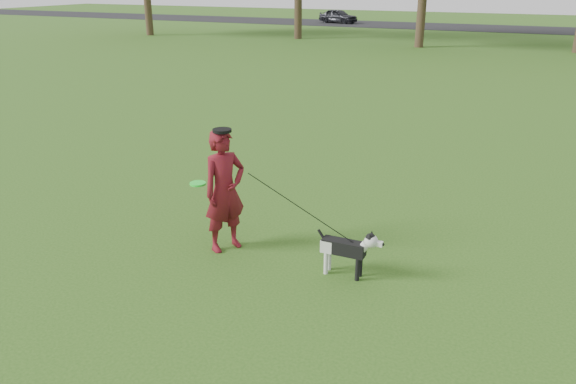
% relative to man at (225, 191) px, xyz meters
% --- Properties ---
extents(ground, '(120.00, 120.00, 0.00)m').
position_rel_man_xyz_m(ground, '(1.25, 0.50, -0.88)').
color(ground, '#285116').
rests_on(ground, ground).
extents(road, '(120.00, 7.00, 0.02)m').
position_rel_man_xyz_m(road, '(1.25, 40.50, -0.87)').
color(road, black).
rests_on(road, ground).
extents(man, '(0.68, 0.77, 1.77)m').
position_rel_man_xyz_m(man, '(0.00, 0.00, 0.00)').
color(man, maroon).
rests_on(man, ground).
extents(dog, '(0.91, 0.18, 0.69)m').
position_rel_man_xyz_m(dog, '(1.87, -0.06, -0.46)').
color(dog, black).
rests_on(dog, ground).
extents(car_left, '(3.57, 2.16, 1.14)m').
position_rel_man_xyz_m(car_left, '(-12.66, 40.50, -0.29)').
color(car_left, black).
rests_on(car_left, road).
extents(man_held_items, '(2.47, 0.36, 1.31)m').
position_rel_man_xyz_m(man_held_items, '(0.92, -0.06, 0.10)').
color(man_held_items, '#20FF32').
rests_on(man_held_items, ground).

